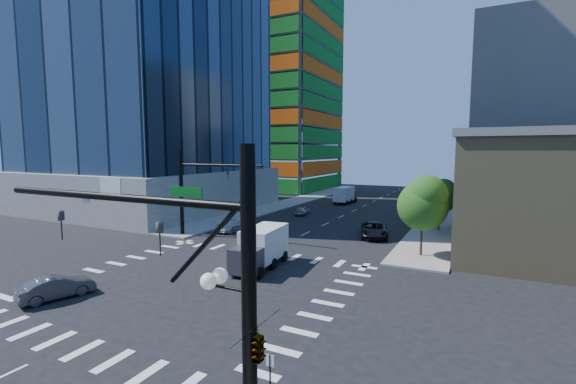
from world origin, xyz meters
The scene contains 17 objects.
ground centered at (0.00, 0.00, 0.00)m, with size 160.00×160.00×0.00m, color black.
road_markings centered at (0.00, 0.00, 0.01)m, with size 20.00×20.00×0.01m, color silver.
sidewalk_ne centered at (12.50, 40.00, 0.07)m, with size 5.00×60.00×0.15m, color gray.
sidewalk_nw centered at (-12.50, 40.00, 0.07)m, with size 5.00×60.00×0.15m, color gray.
construction_building centered at (-27.41, 61.93, 24.61)m, with size 25.16×34.50×70.60m.
bg_building_ne centered at (27.00, 55.00, 14.00)m, with size 24.00×30.00×28.00m, color #625E58.
signal_mast_se centered at (10.60, -11.50, 5.01)m, with size 10.51×2.48×9.00m.
signal_mast_nw centered at (-10.00, 11.50, 5.49)m, with size 10.20×0.40×9.00m.
tree_south centered at (12.63, 13.90, 4.69)m, with size 4.16×4.16×6.82m.
tree_north centered at (12.93, 25.90, 3.99)m, with size 3.54×3.52×5.78m.
no_parking_sign centered at (10.70, -9.00, 1.38)m, with size 0.30×0.06×2.20m.
car_nb_far centered at (7.09, 19.65, 0.78)m, with size 2.59×5.61×1.56m, color black.
car_sb_near centered at (-7.82, 15.62, 0.67)m, with size 1.89×4.64×1.35m, color white.
car_sb_mid centered at (-5.44, 29.24, 0.64)m, with size 1.52×3.78×1.29m, color #9C9DA3.
car_sb_cross centered at (-6.08, -5.65, 0.69)m, with size 1.46×4.19×1.38m, color #444348.
box_truck_near centered at (1.87, 5.08, 1.34)m, with size 2.98×5.96×3.02m.
box_truck_far centered at (-3.70, 43.24, 1.27)m, with size 2.56×5.58×2.88m.
Camera 1 is at (16.67, -19.61, 8.97)m, focal length 24.00 mm.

